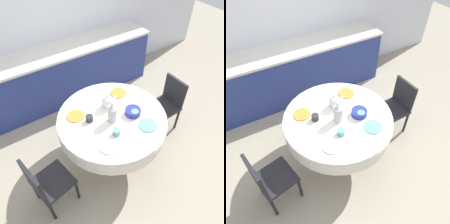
# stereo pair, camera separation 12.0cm
# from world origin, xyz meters

# --- Properties ---
(ground_plane) EXTENTS (12.00, 12.00, 0.00)m
(ground_plane) POSITION_xyz_m (0.00, 0.00, 0.00)
(ground_plane) COLOR #9E937F
(wall_back) EXTENTS (7.00, 0.05, 2.60)m
(wall_back) POSITION_xyz_m (0.00, 1.88, 1.30)
(wall_back) COLOR silver
(wall_back) RESTS_ON ground_plane
(kitchen_counter) EXTENTS (3.24, 0.64, 0.95)m
(kitchen_counter) POSITION_xyz_m (0.00, 1.54, 0.48)
(kitchen_counter) COLOR navy
(kitchen_counter) RESTS_ON ground_plane
(dining_table) EXTENTS (1.35, 1.35, 0.78)m
(dining_table) POSITION_xyz_m (0.00, 0.00, 0.65)
(dining_table) COLOR tan
(dining_table) RESTS_ON ground_plane
(chair_left) EXTENTS (0.41, 0.41, 0.86)m
(chair_left) POSITION_xyz_m (1.01, 0.02, 0.48)
(chair_left) COLOR black
(chair_left) RESTS_ON ground_plane
(chair_right) EXTENTS (0.47, 0.47, 0.86)m
(chair_right) POSITION_xyz_m (-0.99, -0.20, 0.48)
(chair_right) COLOR black
(chair_right) RESTS_ON ground_plane
(plate_near_left) EXTENTS (0.22, 0.22, 0.01)m
(plate_near_left) POSITION_xyz_m (-0.27, -0.35, 0.79)
(plate_near_left) COLOR white
(plate_near_left) RESTS_ON dining_table
(cup_near_left) EXTENTS (0.09, 0.09, 0.08)m
(cup_near_left) POSITION_xyz_m (-0.11, -0.25, 0.82)
(cup_near_left) COLOR #5BA39E
(cup_near_left) RESTS_ON dining_table
(plate_near_right) EXTENTS (0.22, 0.22, 0.01)m
(plate_near_right) POSITION_xyz_m (0.27, -0.35, 0.79)
(plate_near_right) COLOR #60BCB7
(plate_near_right) RESTS_ON dining_table
(cup_near_right) EXTENTS (0.09, 0.09, 0.08)m
(cup_near_right) POSITION_xyz_m (0.24, -0.14, 0.82)
(cup_near_right) COLOR #5BA39E
(cup_near_right) RESTS_ON dining_table
(plate_far_left) EXTENTS (0.22, 0.22, 0.01)m
(plate_far_left) POSITION_xyz_m (-0.37, 0.25, 0.79)
(plate_far_left) COLOR orange
(plate_far_left) RESTS_ON dining_table
(cup_far_left) EXTENTS (0.09, 0.09, 0.08)m
(cup_far_left) POSITION_xyz_m (-0.26, 0.09, 0.82)
(cup_far_left) COLOR #28282D
(cup_far_left) RESTS_ON dining_table
(plate_far_right) EXTENTS (0.22, 0.22, 0.01)m
(plate_far_right) POSITION_xyz_m (0.31, 0.32, 0.79)
(plate_far_right) COLOR orange
(plate_far_right) RESTS_ON dining_table
(cup_far_right) EXTENTS (0.09, 0.09, 0.08)m
(cup_far_right) POSITION_xyz_m (0.12, 0.25, 0.82)
(cup_far_right) COLOR #CC4C3D
(cup_far_right) RESTS_ON dining_table
(coffee_carafe) EXTENTS (0.11, 0.11, 0.28)m
(coffee_carafe) POSITION_xyz_m (-0.03, -0.05, 0.90)
(coffee_carafe) COLOR #B2B2B7
(coffee_carafe) RESTS_ON dining_table
(teapot) EXTENTS (0.21, 0.15, 0.20)m
(teapot) POSITION_xyz_m (0.05, 0.18, 0.87)
(teapot) COLOR white
(teapot) RESTS_ON dining_table
(fruit_bowl) EXTENTS (0.19, 0.19, 0.07)m
(fruit_bowl) POSITION_xyz_m (0.24, -0.10, 0.81)
(fruit_bowl) COLOR navy
(fruit_bowl) RESTS_ON dining_table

